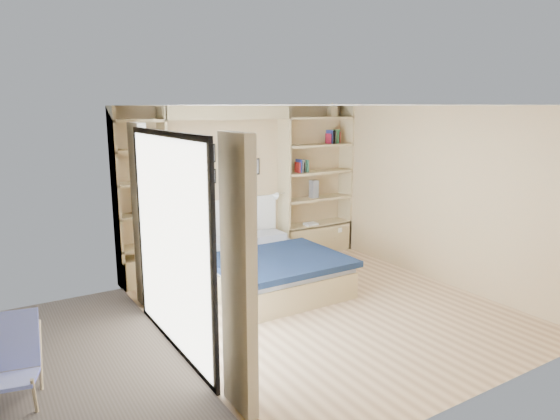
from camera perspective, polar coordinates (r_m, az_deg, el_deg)
ground at (r=6.41m, az=5.24°, el=-11.12°), size 4.50×4.50×0.00m
room_shell at (r=7.13m, az=-4.49°, el=0.31°), size 4.50×4.50×4.50m
bed at (r=7.02m, az=-1.68°, el=-6.62°), size 1.72×2.23×1.07m
photo_gallery at (r=7.64m, az=-7.45°, el=5.02°), size 1.48×0.02×0.82m
reading_lamps at (r=7.58m, az=-5.60°, el=1.16°), size 1.92×0.12×0.15m
shelf_decor at (r=8.26m, az=2.79°, el=6.23°), size 3.48×0.23×2.03m
deck_chair at (r=5.01m, az=-28.37°, el=-15.01°), size 0.59×0.81×0.74m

